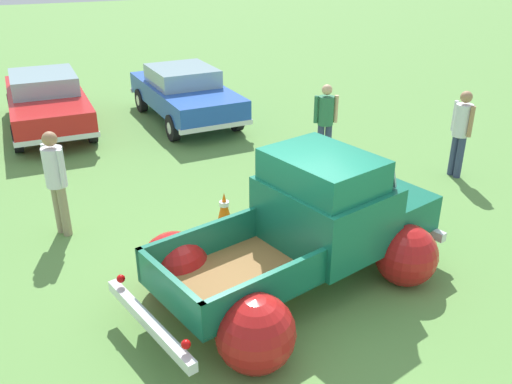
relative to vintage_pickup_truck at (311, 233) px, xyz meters
The scene contains 8 objects.
ground_plane 0.85m from the vintage_pickup_truck, 163.55° to the right, with size 80.00×80.00×0.00m, color #609347.
vintage_pickup_truck is the anchor object (origin of this frame).
show_car_0 9.35m from the vintage_pickup_truck, 109.91° to the left, with size 2.05×4.74×1.43m.
show_car_1 8.16m from the vintage_pickup_truck, 87.69° to the left, with size 2.26×4.54×1.43m.
spectator_0 5.13m from the vintage_pickup_truck, 26.54° to the left, with size 0.37×0.54×1.83m.
spectator_1 4.29m from the vintage_pickup_truck, 139.89° to the left, with size 0.46×0.50×1.82m.
spectator_2 4.76m from the vintage_pickup_truck, 59.34° to the left, with size 0.53×0.43×1.74m.
lane_cone_0 2.16m from the vintage_pickup_truck, 107.72° to the left, with size 0.36×0.36×0.63m.
Camera 1 is at (-2.90, -5.96, 4.62)m, focal length 38.43 mm.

